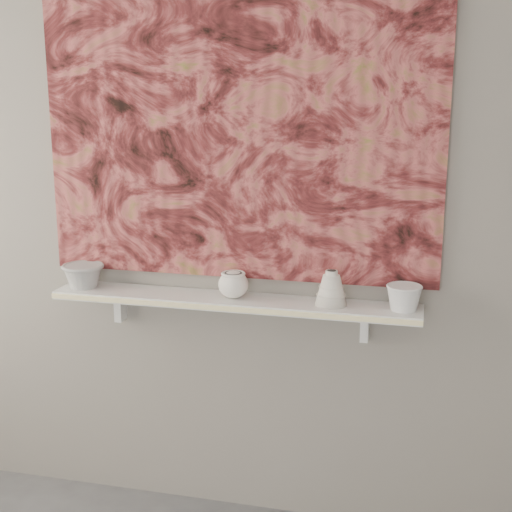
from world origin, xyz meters
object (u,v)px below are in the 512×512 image
(cup_cream, at_px, (233,284))
(bowl_grey, at_px, (83,275))
(bell_vessel, at_px, (331,288))
(bowl_white, at_px, (404,297))
(painting, at_px, (238,132))
(shelf, at_px, (233,301))

(cup_cream, bearing_deg, bowl_grey, 180.00)
(bowl_grey, relative_size, bell_vessel, 1.28)
(bowl_grey, xyz_separation_m, bell_vessel, (0.98, 0.00, 0.02))
(bell_vessel, distance_m, bowl_white, 0.26)
(painting, distance_m, bowl_grey, 0.83)
(painting, height_order, bowl_grey, painting)
(painting, height_order, cup_cream, painting)
(shelf, distance_m, bowl_grey, 0.61)
(bell_vessel, bearing_deg, cup_cream, 180.00)
(cup_cream, distance_m, bowl_white, 0.63)
(shelf, bearing_deg, bowl_grey, 180.00)
(shelf, relative_size, bowl_white, 11.00)
(painting, xyz_separation_m, bowl_grey, (-0.61, -0.08, -0.56))
(bowl_grey, xyz_separation_m, bowl_white, (1.24, 0.00, -0.00))
(painting, xyz_separation_m, bowl_white, (0.63, -0.08, -0.56))
(cup_cream, xyz_separation_m, bowl_white, (0.63, 0.00, -0.01))
(cup_cream, bearing_deg, bell_vessel, 0.00)
(shelf, height_order, bowl_white, bowl_white)
(shelf, distance_m, cup_cream, 0.07)
(shelf, bearing_deg, bell_vessel, 0.00)
(painting, bearing_deg, cup_cream, -88.60)
(shelf, height_order, bowl_grey, bowl_grey)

